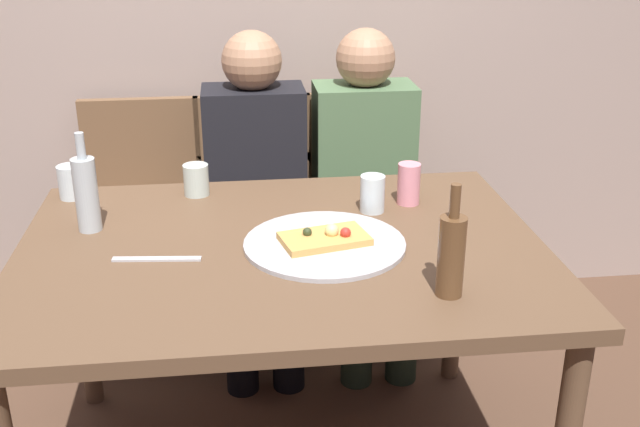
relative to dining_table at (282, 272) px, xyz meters
name	(u,v)px	position (x,y,z in m)	size (l,w,h in m)	color
dining_table	(282,272)	(0.00, 0.00, 0.00)	(1.36, 1.00, 0.75)	brown
pizza_tray	(325,244)	(0.11, -0.02, 0.08)	(0.42, 0.42, 0.01)	#ADADB2
pizza_slice_last	(325,238)	(0.11, -0.02, 0.10)	(0.24, 0.18, 0.05)	tan
wine_bottle	(451,254)	(0.36, -0.31, 0.18)	(0.06, 0.06, 0.27)	brown
beer_bottle	(86,193)	(-0.51, 0.16, 0.19)	(0.06, 0.06, 0.27)	#B2BCC1
tumbler_near	(71,182)	(-0.60, 0.41, 0.13)	(0.08, 0.08, 0.10)	silver
tumbler_far	(196,180)	(-0.23, 0.40, 0.13)	(0.08, 0.08, 0.09)	#B7C6BC
wine_glass	(372,194)	(0.27, 0.20, 0.13)	(0.07, 0.07, 0.11)	silver
soda_can	(409,184)	(0.39, 0.25, 0.14)	(0.07, 0.07, 0.12)	pink
table_knife	(157,259)	(-0.31, -0.05, 0.08)	(0.22, 0.02, 0.01)	#B7B7BC
chair_left	(144,208)	(-0.46, 0.90, -0.16)	(0.44, 0.44, 0.90)	brown
chair_middle	(256,203)	(-0.04, 0.90, -0.16)	(0.44, 0.44, 0.90)	brown
chair_right	(360,198)	(0.36, 0.90, -0.16)	(0.44, 0.44, 0.90)	brown
guest_in_sweater	(257,185)	(-0.04, 0.75, -0.03)	(0.36, 0.56, 1.17)	black
guest_in_beanie	(367,180)	(0.36, 0.75, -0.03)	(0.36, 0.56, 1.17)	#4C6B47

